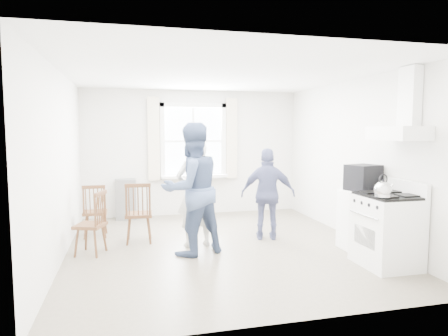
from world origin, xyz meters
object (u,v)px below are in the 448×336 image
stereo_stack (363,178)px  windsor_chair_c (96,216)px  windsor_chair_a (94,205)px  person_left (196,193)px  low_cabinet (361,220)px  person_mid (192,189)px  gas_stove (387,230)px  windsor_chair_b (138,206)px  person_right (268,194)px

stereo_stack → windsor_chair_c: (-3.79, 0.74, -0.53)m
windsor_chair_a → person_left: (1.55, -0.84, 0.28)m
low_cabinet → stereo_stack: 0.64m
windsor_chair_a → person_mid: 1.92m
gas_stove → windsor_chair_a: gas_stove is taller
windsor_chair_c → person_left: bearing=3.3°
low_cabinet → windsor_chair_b: windsor_chair_b is taller
stereo_stack → person_right: bearing=140.8°
windsor_chair_c → person_mid: person_mid is taller
gas_stove → windsor_chair_a: size_ratio=1.25×
low_cabinet → windsor_chair_c: bearing=169.2°
stereo_stack → windsor_chair_c: size_ratio=0.55×
low_cabinet → windsor_chair_c: (-3.79, 0.72, 0.11)m
low_cabinet → person_right: size_ratio=0.60×
stereo_stack → person_left: 2.49m
windsor_chair_a → person_left: bearing=-28.5°
windsor_chair_b → windsor_chair_c: size_ratio=1.06×
windsor_chair_b → windsor_chair_a: bearing=143.2°
gas_stove → windsor_chair_c: size_ratio=1.21×
windsor_chair_b → person_right: person_right is taller
person_left → low_cabinet: bearing=155.9°
windsor_chair_c → person_right: bearing=3.9°
windsor_chair_b → windsor_chair_c: bearing=-145.9°
windsor_chair_a → person_right: 2.86m
windsor_chair_c → person_left: size_ratio=0.56×
windsor_chair_c → windsor_chair_b: bearing=34.1°
windsor_chair_a → person_mid: bearing=-40.7°
windsor_chair_a → person_left: 1.78m
windsor_chair_a → windsor_chair_b: 0.87m
windsor_chair_b → windsor_chair_c: (-0.60, -0.40, -0.03)m
windsor_chair_c → stereo_stack: bearing=-11.1°
stereo_stack → person_mid: 2.50m
low_cabinet → stereo_stack: (0.00, -0.02, 0.64)m
person_left → windsor_chair_a: bearing=-33.6°
gas_stove → person_left: 2.74m
windsor_chair_a → person_right: person_right is taller
low_cabinet → windsor_chair_b: 3.38m
stereo_stack → windsor_chair_a: 4.26m
gas_stove → windsor_chair_b: bearing=149.7°
stereo_stack → windsor_chair_c: 3.89m
stereo_stack → windsor_chair_b: bearing=160.2°
low_cabinet → windsor_chair_a: low_cabinet is taller
person_left → person_right: 1.21m
low_cabinet → person_mid: bearing=170.3°
windsor_chair_a → low_cabinet: bearing=-23.0°
windsor_chair_b → person_right: 2.08m
person_left → person_right: person_left is taller
person_left → person_mid: bearing=67.2°
low_cabinet → windsor_chair_a: 4.22m
person_mid → person_right: (1.33, 0.48, -0.20)m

